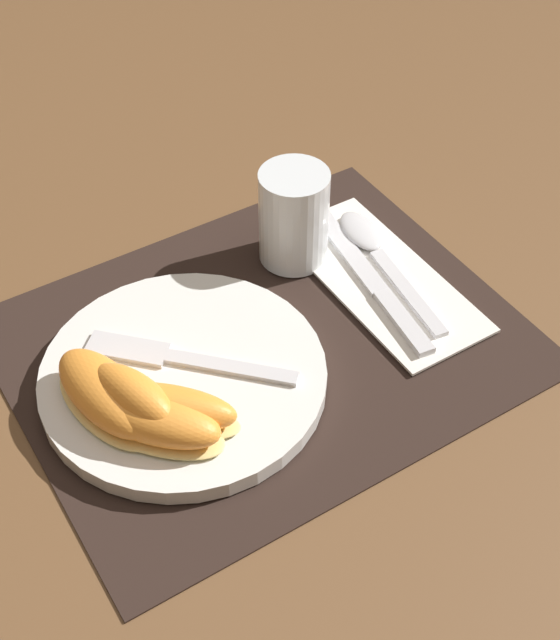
{
  "coord_description": "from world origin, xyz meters",
  "views": [
    {
      "loc": [
        -0.28,
        -0.48,
        0.59
      ],
      "look_at": [
        0.02,
        -0.0,
        0.02
      ],
      "focal_mm": 50.0,
      "sensor_mm": 36.0,
      "label": 1
    }
  ],
  "objects_px": {
    "juice_glass": "(294,221)",
    "citrus_wedge_2": "(148,416)",
    "spoon": "(373,246)",
    "fork": "(175,358)",
    "citrus_wedge_3": "(161,409)",
    "citrus_wedge_0": "(106,395)",
    "citrus_wedge_1": "(135,402)",
    "knife": "(373,283)",
    "plate": "(184,377)"
  },
  "relations": [
    {
      "from": "juice_glass",
      "to": "citrus_wedge_2",
      "type": "height_order",
      "value": "juice_glass"
    },
    {
      "from": "spoon",
      "to": "fork",
      "type": "bearing_deg",
      "value": -171.11
    },
    {
      "from": "citrus_wedge_3",
      "to": "spoon",
      "type": "bearing_deg",
      "value": 18.27
    },
    {
      "from": "citrus_wedge_0",
      "to": "citrus_wedge_1",
      "type": "xyz_separation_m",
      "value": [
        0.02,
        -0.02,
        0.0
      ]
    },
    {
      "from": "knife",
      "to": "spoon",
      "type": "relative_size",
      "value": 1.12
    },
    {
      "from": "plate",
      "to": "fork",
      "type": "distance_m",
      "value": 0.02
    },
    {
      "from": "fork",
      "to": "citrus_wedge_1",
      "type": "height_order",
      "value": "citrus_wedge_1"
    },
    {
      "from": "plate",
      "to": "citrus_wedge_3",
      "type": "relative_size",
      "value": 1.98
    },
    {
      "from": "plate",
      "to": "citrus_wedge_2",
      "type": "distance_m",
      "value": 0.07
    },
    {
      "from": "knife",
      "to": "citrus_wedge_2",
      "type": "distance_m",
      "value": 0.27
    },
    {
      "from": "juice_glass",
      "to": "citrus_wedge_1",
      "type": "relative_size",
      "value": 0.94
    },
    {
      "from": "knife",
      "to": "fork",
      "type": "relative_size",
      "value": 1.45
    },
    {
      "from": "spoon",
      "to": "citrus_wedge_1",
      "type": "height_order",
      "value": "citrus_wedge_1"
    },
    {
      "from": "citrus_wedge_1",
      "to": "citrus_wedge_0",
      "type": "bearing_deg",
      "value": 126.35
    },
    {
      "from": "citrus_wedge_3",
      "to": "fork",
      "type": "bearing_deg",
      "value": 54.23
    },
    {
      "from": "citrus_wedge_0",
      "to": "citrus_wedge_2",
      "type": "height_order",
      "value": "citrus_wedge_0"
    },
    {
      "from": "citrus_wedge_2",
      "to": "juice_glass",
      "type": "bearing_deg",
      "value": 30.79
    },
    {
      "from": "spoon",
      "to": "citrus_wedge_2",
      "type": "xyz_separation_m",
      "value": [
        -0.29,
        -0.09,
        0.02
      ]
    },
    {
      "from": "citrus_wedge_0",
      "to": "citrus_wedge_2",
      "type": "bearing_deg",
      "value": -62.65
    },
    {
      "from": "plate",
      "to": "citrus_wedge_0",
      "type": "xyz_separation_m",
      "value": [
        -0.07,
        -0.0,
        0.02
      ]
    },
    {
      "from": "juice_glass",
      "to": "citrus_wedge_2",
      "type": "bearing_deg",
      "value": -149.21
    },
    {
      "from": "citrus_wedge_0",
      "to": "spoon",
      "type": "bearing_deg",
      "value": 10.2
    },
    {
      "from": "fork",
      "to": "citrus_wedge_2",
      "type": "relative_size",
      "value": 1.09
    },
    {
      "from": "plate",
      "to": "spoon",
      "type": "height_order",
      "value": "plate"
    },
    {
      "from": "plate",
      "to": "juice_glass",
      "type": "distance_m",
      "value": 0.2
    },
    {
      "from": "fork",
      "to": "citrus_wedge_3",
      "type": "height_order",
      "value": "citrus_wedge_3"
    },
    {
      "from": "plate",
      "to": "citrus_wedge_0",
      "type": "height_order",
      "value": "citrus_wedge_0"
    },
    {
      "from": "fork",
      "to": "citrus_wedge_1",
      "type": "relative_size",
      "value": 1.42
    },
    {
      "from": "fork",
      "to": "citrus_wedge_3",
      "type": "distance_m",
      "value": 0.07
    },
    {
      "from": "citrus_wedge_0",
      "to": "citrus_wedge_2",
      "type": "relative_size",
      "value": 0.93
    },
    {
      "from": "juice_glass",
      "to": "citrus_wedge_0",
      "type": "relative_size",
      "value": 0.77
    },
    {
      "from": "citrus_wedge_2",
      "to": "citrus_wedge_1",
      "type": "bearing_deg",
      "value": 102.81
    },
    {
      "from": "citrus_wedge_0",
      "to": "citrus_wedge_3",
      "type": "relative_size",
      "value": 1.01
    },
    {
      "from": "fork",
      "to": "knife",
      "type": "bearing_deg",
      "value": -1.04
    },
    {
      "from": "knife",
      "to": "citrus_wedge_2",
      "type": "height_order",
      "value": "citrus_wedge_2"
    },
    {
      "from": "spoon",
      "to": "citrus_wedge_2",
      "type": "distance_m",
      "value": 0.31
    },
    {
      "from": "juice_glass",
      "to": "citrus_wedge_1",
      "type": "distance_m",
      "value": 0.25
    },
    {
      "from": "knife",
      "to": "citrus_wedge_1",
      "type": "distance_m",
      "value": 0.27
    },
    {
      "from": "knife",
      "to": "citrus_wedge_3",
      "type": "relative_size",
      "value": 1.72
    },
    {
      "from": "citrus_wedge_3",
      "to": "citrus_wedge_0",
      "type": "bearing_deg",
      "value": 131.04
    },
    {
      "from": "knife",
      "to": "plate",
      "type": "bearing_deg",
      "value": -176.97
    },
    {
      "from": "juice_glass",
      "to": "citrus_wedge_3",
      "type": "relative_size",
      "value": 0.79
    },
    {
      "from": "citrus_wedge_2",
      "to": "plate",
      "type": "bearing_deg",
      "value": 38.79
    },
    {
      "from": "knife",
      "to": "spoon",
      "type": "distance_m",
      "value": 0.05
    },
    {
      "from": "spoon",
      "to": "citrus_wedge_1",
      "type": "bearing_deg",
      "value": -165.3
    },
    {
      "from": "plate",
      "to": "knife",
      "type": "bearing_deg",
      "value": 3.03
    },
    {
      "from": "knife",
      "to": "spoon",
      "type": "height_order",
      "value": "spoon"
    },
    {
      "from": "plate",
      "to": "citrus_wedge_0",
      "type": "relative_size",
      "value": 1.95
    },
    {
      "from": "citrus_wedge_2",
      "to": "spoon",
      "type": "bearing_deg",
      "value": 17.8
    },
    {
      "from": "juice_glass",
      "to": "knife",
      "type": "distance_m",
      "value": 0.1
    }
  ]
}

